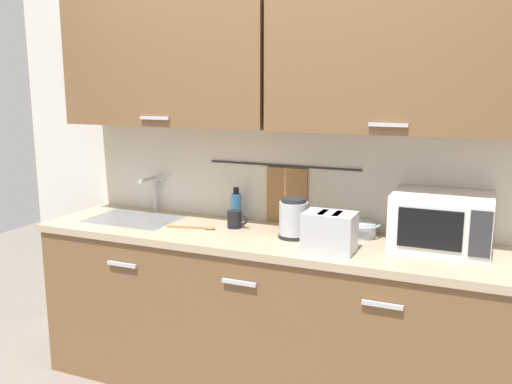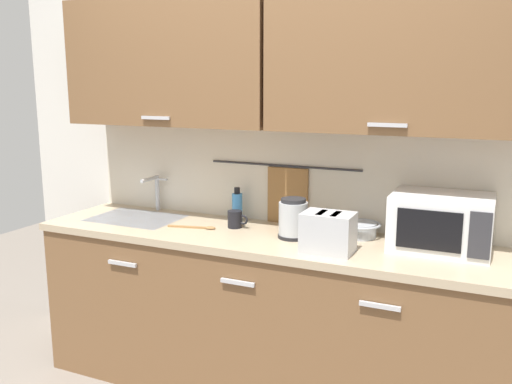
{
  "view_description": "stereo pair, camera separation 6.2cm",
  "coord_description": "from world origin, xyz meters",
  "px_view_note": "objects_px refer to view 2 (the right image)",
  "views": [
    {
      "loc": [
        1.06,
        -2.29,
        1.69
      ],
      "look_at": [
        -0.06,
        0.33,
        1.12
      ],
      "focal_mm": 38.52,
      "sensor_mm": 36.0,
      "label": 1
    },
    {
      "loc": [
        1.12,
        -2.26,
        1.69
      ],
      "look_at": [
        -0.06,
        0.33,
        1.12
      ],
      "focal_mm": 38.52,
      "sensor_mm": 36.0,
      "label": 2
    }
  ],
  "objects_px": {
    "microwave": "(441,222)",
    "mug_by_kettle": "(316,222)",
    "dish_soap_bottle": "(237,206)",
    "mug_near_sink": "(235,219)",
    "electric_kettle": "(294,219)",
    "toaster": "(328,232)",
    "wooden_spoon": "(198,227)",
    "mixing_bowl": "(360,229)"
  },
  "relations": [
    {
      "from": "microwave",
      "to": "mug_by_kettle",
      "type": "distance_m",
      "value": 0.66
    },
    {
      "from": "dish_soap_bottle",
      "to": "mug_by_kettle",
      "type": "height_order",
      "value": "dish_soap_bottle"
    },
    {
      "from": "microwave",
      "to": "mug_near_sink",
      "type": "distance_m",
      "value": 1.08
    },
    {
      "from": "microwave",
      "to": "dish_soap_bottle",
      "type": "relative_size",
      "value": 2.35
    },
    {
      "from": "microwave",
      "to": "electric_kettle",
      "type": "relative_size",
      "value": 2.03
    },
    {
      "from": "dish_soap_bottle",
      "to": "toaster",
      "type": "relative_size",
      "value": 0.77
    },
    {
      "from": "microwave",
      "to": "wooden_spoon",
      "type": "height_order",
      "value": "microwave"
    },
    {
      "from": "microwave",
      "to": "wooden_spoon",
      "type": "xyz_separation_m",
      "value": [
        -1.26,
        -0.14,
        -0.13
      ]
    },
    {
      "from": "dish_soap_bottle",
      "to": "wooden_spoon",
      "type": "relative_size",
      "value": 0.71
    },
    {
      "from": "electric_kettle",
      "to": "wooden_spoon",
      "type": "bearing_deg",
      "value": -175.46
    },
    {
      "from": "toaster",
      "to": "wooden_spoon",
      "type": "height_order",
      "value": "toaster"
    },
    {
      "from": "electric_kettle",
      "to": "mug_near_sink",
      "type": "relative_size",
      "value": 1.89
    },
    {
      "from": "dish_soap_bottle",
      "to": "electric_kettle",
      "type": "bearing_deg",
      "value": -25.62
    },
    {
      "from": "toaster",
      "to": "mug_by_kettle",
      "type": "height_order",
      "value": "toaster"
    },
    {
      "from": "mixing_bowl",
      "to": "wooden_spoon",
      "type": "relative_size",
      "value": 0.78
    },
    {
      "from": "microwave",
      "to": "mug_by_kettle",
      "type": "xyz_separation_m",
      "value": [
        -0.65,
        0.08,
        -0.09
      ]
    },
    {
      "from": "mixing_bowl",
      "to": "electric_kettle",
      "type": "bearing_deg",
      "value": -152.98
    },
    {
      "from": "electric_kettle",
      "to": "toaster",
      "type": "xyz_separation_m",
      "value": [
        0.23,
        -0.16,
        -0.01
      ]
    },
    {
      "from": "electric_kettle",
      "to": "mixing_bowl",
      "type": "relative_size",
      "value": 1.06
    },
    {
      "from": "mug_near_sink",
      "to": "toaster",
      "type": "xyz_separation_m",
      "value": [
        0.6,
        -0.22,
        0.05
      ]
    },
    {
      "from": "dish_soap_bottle",
      "to": "mixing_bowl",
      "type": "distance_m",
      "value": 0.74
    },
    {
      "from": "mug_near_sink",
      "to": "wooden_spoon",
      "type": "distance_m",
      "value": 0.21
    },
    {
      "from": "dish_soap_bottle",
      "to": "mug_near_sink",
      "type": "relative_size",
      "value": 1.63
    },
    {
      "from": "mug_near_sink",
      "to": "mug_by_kettle",
      "type": "distance_m",
      "value": 0.44
    },
    {
      "from": "mug_near_sink",
      "to": "mixing_bowl",
      "type": "relative_size",
      "value": 0.56
    },
    {
      "from": "mug_by_kettle",
      "to": "electric_kettle",
      "type": "bearing_deg",
      "value": -108.72
    },
    {
      "from": "mug_near_sink",
      "to": "mixing_bowl",
      "type": "distance_m",
      "value": 0.68
    },
    {
      "from": "microwave",
      "to": "mixing_bowl",
      "type": "relative_size",
      "value": 2.15
    },
    {
      "from": "toaster",
      "to": "wooden_spoon",
      "type": "xyz_separation_m",
      "value": [
        -0.78,
        0.12,
        -0.09
      ]
    },
    {
      "from": "dish_soap_bottle",
      "to": "mixing_bowl",
      "type": "xyz_separation_m",
      "value": [
        0.73,
        -0.05,
        -0.04
      ]
    },
    {
      "from": "electric_kettle",
      "to": "toaster",
      "type": "relative_size",
      "value": 0.89
    },
    {
      "from": "electric_kettle",
      "to": "mug_near_sink",
      "type": "distance_m",
      "value": 0.38
    },
    {
      "from": "electric_kettle",
      "to": "wooden_spoon",
      "type": "xyz_separation_m",
      "value": [
        -0.55,
        -0.04,
        -0.1
      ]
    },
    {
      "from": "electric_kettle",
      "to": "toaster",
      "type": "distance_m",
      "value": 0.28
    },
    {
      "from": "mug_near_sink",
      "to": "electric_kettle",
      "type": "bearing_deg",
      "value": -8.86
    },
    {
      "from": "electric_kettle",
      "to": "mixing_bowl",
      "type": "height_order",
      "value": "electric_kettle"
    },
    {
      "from": "mixing_bowl",
      "to": "mug_by_kettle",
      "type": "height_order",
      "value": "mug_by_kettle"
    },
    {
      "from": "toaster",
      "to": "wooden_spoon",
      "type": "distance_m",
      "value": 0.79
    },
    {
      "from": "toaster",
      "to": "dish_soap_bottle",
      "type": "bearing_deg",
      "value": 151.03
    },
    {
      "from": "microwave",
      "to": "mixing_bowl",
      "type": "xyz_separation_m",
      "value": [
        -0.4,
        0.06,
        -0.09
      ]
    },
    {
      "from": "microwave",
      "to": "toaster",
      "type": "bearing_deg",
      "value": -151.81
    },
    {
      "from": "dish_soap_bottle",
      "to": "toaster",
      "type": "height_order",
      "value": "dish_soap_bottle"
    }
  ]
}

